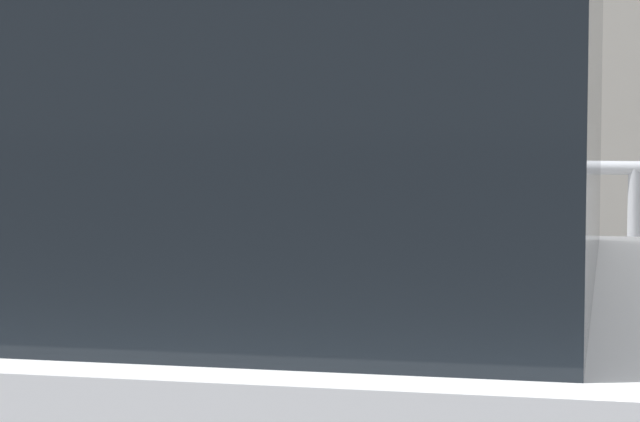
% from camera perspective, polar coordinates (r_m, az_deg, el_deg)
% --- Properties ---
extents(parking_meter, '(0.17, 0.18, 1.57)m').
position_cam_1_polar(parking_meter, '(3.79, -4.37, 2.01)').
color(parking_meter, slate).
rests_on(parking_meter, sidewalk_curb).
extents(pedestrian_at_meter, '(0.56, 0.63, 1.60)m').
position_cam_1_polar(pedestrian_at_meter, '(3.91, 3.47, -1.34)').
color(pedestrian_at_meter, brown).
rests_on(pedestrian_at_meter, sidewalk_curb).
extents(parked_hatchback_white, '(4.04, 1.84, 1.81)m').
position_cam_1_polar(parked_hatchback_white, '(2.42, -11.23, -7.95)').
color(parked_hatchback_white, white).
rests_on(parked_hatchback_white, ground).
extents(background_railing, '(24.06, 0.06, 1.07)m').
position_cam_1_polar(background_railing, '(6.05, 2.96, -0.62)').
color(background_railing, gray).
rests_on(background_railing, sidewalk_curb).
extents(backdrop_wall, '(32.00, 0.50, 3.38)m').
position_cam_1_polar(backdrop_wall, '(8.82, 6.41, 5.88)').
color(backdrop_wall, gray).
rests_on(backdrop_wall, ground).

